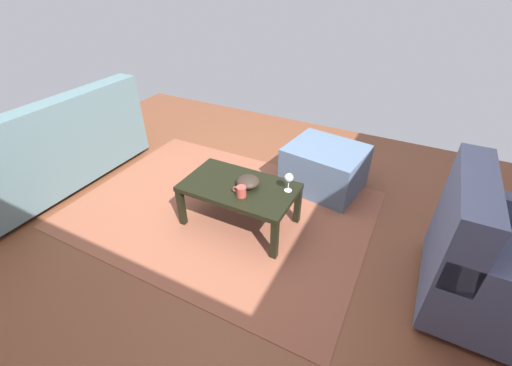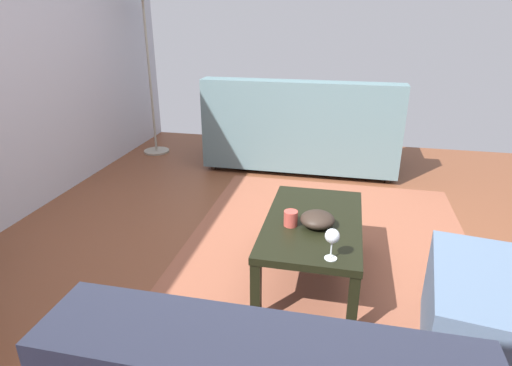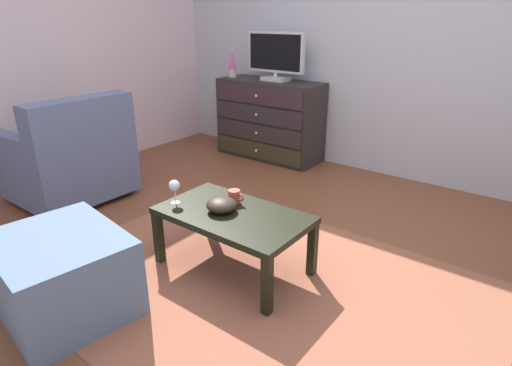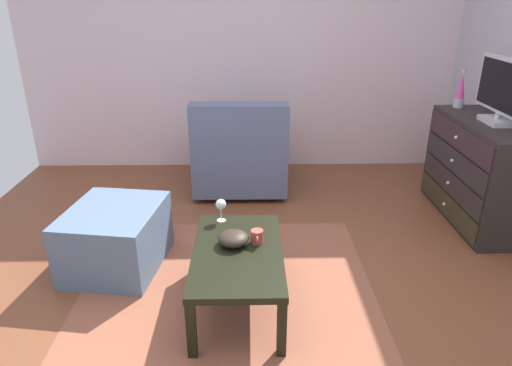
# 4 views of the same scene
# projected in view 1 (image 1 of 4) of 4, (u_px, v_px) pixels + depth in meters

# --- Properties ---
(ground_plane) EXTENTS (5.67, 4.82, 0.05)m
(ground_plane) POSITION_uv_depth(u_px,v_px,m) (229.00, 231.00, 2.85)
(ground_plane) COLOR brown
(area_rug) EXTENTS (2.60, 1.90, 0.01)m
(area_rug) POSITION_uv_depth(u_px,v_px,m) (221.00, 209.00, 3.06)
(area_rug) COLOR brown
(area_rug) RESTS_ON ground_plane
(coffee_table) EXTENTS (0.92, 0.53, 0.39)m
(coffee_table) POSITION_uv_depth(u_px,v_px,m) (239.00, 190.00, 2.72)
(coffee_table) COLOR black
(coffee_table) RESTS_ON ground_plane
(wine_glass) EXTENTS (0.07, 0.07, 0.16)m
(wine_glass) POSITION_uv_depth(u_px,v_px,m) (289.00, 178.00, 2.57)
(wine_glass) COLOR silver
(wine_glass) RESTS_ON coffee_table
(mug) EXTENTS (0.11, 0.08, 0.08)m
(mug) POSITION_uv_depth(u_px,v_px,m) (241.00, 191.00, 2.55)
(mug) COLOR #B6463B
(mug) RESTS_ON coffee_table
(bowl_decorative) EXTENTS (0.19, 0.19, 0.08)m
(bowl_decorative) POSITION_uv_depth(u_px,v_px,m) (248.00, 182.00, 2.66)
(bowl_decorative) COLOR #2F241C
(bowl_decorative) RESTS_ON coffee_table
(couch_large) EXTENTS (0.85, 1.85, 0.90)m
(couch_large) POSITION_uv_depth(u_px,v_px,m) (49.00, 152.00, 3.25)
(couch_large) COLOR #332319
(couch_large) RESTS_ON ground_plane
(armchair) EXTENTS (0.80, 0.87, 0.91)m
(armchair) POSITION_uv_depth(u_px,v_px,m) (493.00, 263.00, 2.04)
(armchair) COLOR #332319
(armchair) RESTS_ON ground_plane
(ottoman) EXTENTS (0.78, 0.70, 0.44)m
(ottoman) POSITION_uv_depth(u_px,v_px,m) (325.00, 168.00, 3.25)
(ottoman) COLOR slate
(ottoman) RESTS_ON ground_plane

